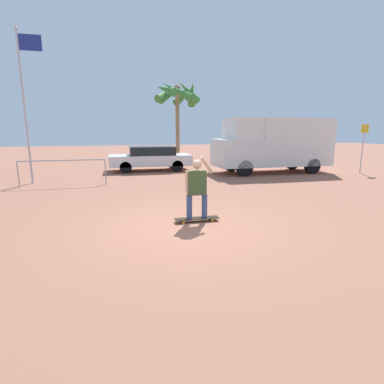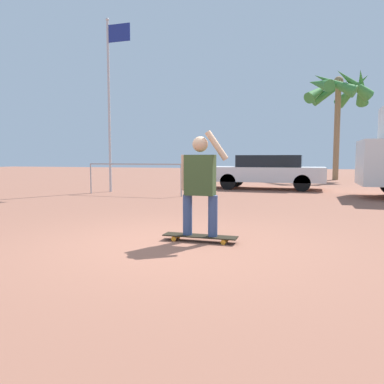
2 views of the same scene
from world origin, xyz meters
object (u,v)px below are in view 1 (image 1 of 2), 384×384
Objects in this scene: street_sign at (363,142)px; palm_tree_near_van at (177,95)px; parked_car_white at (151,158)px; skateboard at (197,219)px; flagpole at (25,97)px; person_skateboarder at (197,185)px; camper_van at (274,143)px.

palm_tree_near_van is at bearing 125.08° from street_sign.
skateboard is at bearing -89.50° from parked_car_white.
palm_tree_near_van is 13.55m from flagpole.
person_skateboarder is 0.34× the size of parked_car_white.
street_sign is at bearing -2.21° from flagpole.
camper_van is 11.92m from flagpole.
parked_car_white is (-0.09, 10.03, 0.65)m from skateboard.
person_skateboarder is 0.25× the size of camper_van.
flagpole reaches higher than camper_van.
camper_van is 10.97m from palm_tree_near_van.
camper_van is at bearing -20.05° from parked_car_white.
parked_car_white is 11.50m from street_sign.
street_sign is (10.79, 6.42, 1.56)m from skateboard.
camper_van is at bearing 164.04° from street_sign.
skateboard is at bearing 0.00° from person_skateboarder.
flagpole is at bearing -176.76° from camper_van.
flagpole is 2.45× the size of street_sign.
palm_tree_near_van is 0.98× the size of flagpole.
street_sign is (16.24, -0.63, -1.97)m from flagpole.
flagpole is (-8.41, -10.53, -1.44)m from palm_tree_near_van.
person_skateboarder is 18.29m from palm_tree_near_van.
street_sign reaches higher than skateboard.
skateboard is at bearing -149.26° from street_sign.
camper_van is 2.42× the size of street_sign.
person_skateboarder is at bearing 180.00° from skateboard.
camper_van is 1.37× the size of parked_car_white.
palm_tree_near_van is (2.96, 17.57, 4.96)m from skateboard.
skateboard is 0.18× the size of flagpole.
skateboard is 18.50m from palm_tree_near_van.
flagpole is (-5.36, -2.99, 2.87)m from parked_car_white.
skateboard is 0.18× the size of palm_tree_near_van.
camper_van reaches higher than person_skateboarder.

